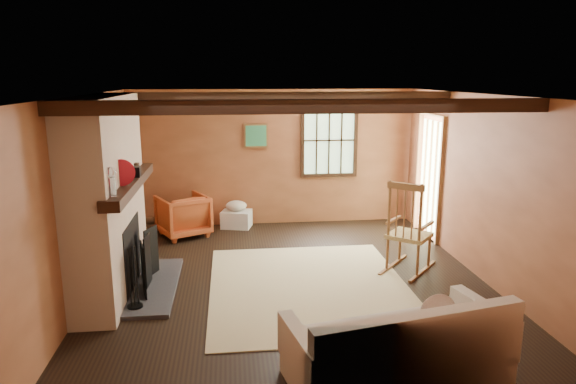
{
  "coord_description": "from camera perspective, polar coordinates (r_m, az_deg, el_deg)",
  "views": [
    {
      "loc": [
        -0.76,
        -6.23,
        2.63
      ],
      "look_at": [
        -0.0,
        0.4,
        1.11
      ],
      "focal_mm": 32.0,
      "sensor_mm": 36.0,
      "label": 1
    }
  ],
  "objects": [
    {
      "name": "ground",
      "position": [
        6.81,
        0.41,
        -9.89
      ],
      "size": [
        5.5,
        5.5,
        0.0
      ],
      "primitive_type": "plane",
      "color": "black",
      "rests_on": "ground"
    },
    {
      "name": "room_envelope",
      "position": [
        6.64,
        2.06,
        4.2
      ],
      "size": [
        5.02,
        5.52,
        2.44
      ],
      "color": "#A55C3A",
      "rests_on": "ground"
    },
    {
      "name": "fireplace",
      "position": [
        6.58,
        -19.2,
        -1.3
      ],
      "size": [
        1.02,
        2.3,
        2.4
      ],
      "color": "#B06B44",
      "rests_on": "ground"
    },
    {
      "name": "rug",
      "position": [
        6.65,
        2.36,
        -10.44
      ],
      "size": [
        2.5,
        3.0,
        0.01
      ],
      "primitive_type": "cube",
      "color": "tan",
      "rests_on": "ground"
    },
    {
      "name": "rocking_chair",
      "position": [
        7.19,
        13.21,
        -4.45
      ],
      "size": [
        0.97,
        1.01,
        1.27
      ],
      "rotation": [
        0.0,
        0.0,
        2.42
      ],
      "color": "tan",
      "rests_on": "ground"
    },
    {
      "name": "sofa",
      "position": [
        4.78,
        12.36,
        -16.94
      ],
      "size": [
        2.06,
        1.22,
        0.78
      ],
      "rotation": [
        0.0,
        0.0,
        0.2
      ],
      "color": "beige",
      "rests_on": "ground"
    },
    {
      "name": "firewood_pile",
      "position": [
        9.19,
        -13.54,
        -3.41
      ],
      "size": [
        0.64,
        0.12,
        0.23
      ],
      "color": "brown",
      "rests_on": "ground"
    },
    {
      "name": "laundry_basket",
      "position": [
        9.13,
        -5.75,
        -3.0
      ],
      "size": [
        0.58,
        0.49,
        0.3
      ],
      "primitive_type": "cube",
      "rotation": [
        0.0,
        0.0,
        -0.25
      ],
      "color": "white",
      "rests_on": "ground"
    },
    {
      "name": "basket_pillow",
      "position": [
        9.06,
        -5.78,
        -1.53
      ],
      "size": [
        0.44,
        0.4,
        0.18
      ],
      "primitive_type": "ellipsoid",
      "rotation": [
        0.0,
        0.0,
        0.35
      ],
      "color": "beige",
      "rests_on": "laundry_basket"
    },
    {
      "name": "armchair",
      "position": [
        8.74,
        -11.58,
        -2.56
      ],
      "size": [
        1.01,
        1.02,
        0.7
      ],
      "primitive_type": "imported",
      "rotation": [
        0.0,
        0.0,
        -2.68
      ],
      "color": "#BF6026",
      "rests_on": "ground"
    }
  ]
}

